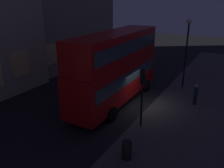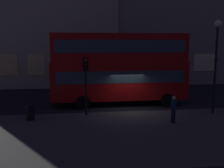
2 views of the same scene
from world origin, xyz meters
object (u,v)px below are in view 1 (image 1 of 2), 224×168
(traffic_light_near_kerb, at_px, (143,86))
(litter_bin, at_px, (127,150))
(street_lamp, at_px, (187,41))
(double_decker_bus, at_px, (116,65))
(pedestrian, at_px, (195,94))

(traffic_light_near_kerb, xyz_separation_m, litter_bin, (-3.43, -0.64, -2.20))
(traffic_light_near_kerb, distance_m, street_lamp, 8.56)
(double_decker_bus, xyz_separation_m, street_lamp, (5.74, -3.87, 1.23))
(traffic_light_near_kerb, bearing_deg, pedestrian, -35.09)
(litter_bin, bearing_deg, double_decker_bus, 32.62)
(traffic_light_near_kerb, height_order, litter_bin, traffic_light_near_kerb)
(double_decker_bus, bearing_deg, traffic_light_near_kerb, -129.55)
(traffic_light_near_kerb, xyz_separation_m, street_lamp, (8.41, -0.62, 1.50))
(traffic_light_near_kerb, relative_size, street_lamp, 0.61)
(litter_bin, bearing_deg, street_lamp, 0.14)
(double_decker_bus, bearing_deg, litter_bin, -147.62)
(pedestrian, xyz_separation_m, litter_bin, (-8.44, 1.69, -0.34))
(pedestrian, distance_m, litter_bin, 8.62)
(street_lamp, distance_m, litter_bin, 12.40)
(double_decker_bus, xyz_separation_m, pedestrian, (2.35, -5.59, -2.13))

